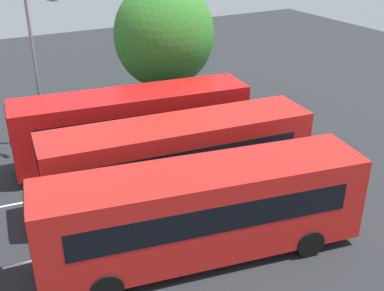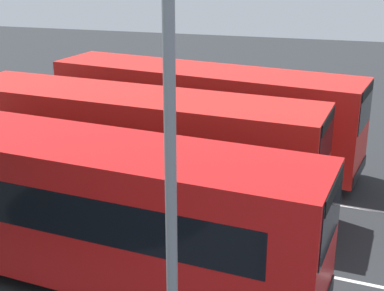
{
  "view_description": "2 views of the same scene",
  "coord_description": "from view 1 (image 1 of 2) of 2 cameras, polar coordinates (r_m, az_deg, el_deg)",
  "views": [
    {
      "loc": [
        7.29,
        15.7,
        10.89
      ],
      "look_at": [
        -1.42,
        -0.35,
        2.08
      ],
      "focal_mm": 44.71,
      "sensor_mm": 36.0,
      "label": 1
    },
    {
      "loc": [
        5.23,
        -14.7,
        7.48
      ],
      "look_at": [
        1.16,
        -0.06,
        2.05
      ],
      "focal_mm": 52.4,
      "sensor_mm": 36.0,
      "label": 2
    }
  ],
  "objects": [
    {
      "name": "ground_plane",
      "position": [
        20.45,
        -3.04,
        -6.47
      ],
      "size": [
        68.16,
        68.16,
        0.0
      ],
      "primitive_type": "plane",
      "color": "#232628"
    },
    {
      "name": "bus_far_left",
      "position": [
        23.11,
        -7.08,
        2.62
      ],
      "size": [
        11.39,
        3.85,
        3.44
      ],
      "rotation": [
        0.0,
        0.0,
        -0.13
      ],
      "color": "red",
      "rests_on": "ground"
    },
    {
      "name": "bus_center_left",
      "position": [
        19.73,
        -1.62,
        -1.4
      ],
      "size": [
        11.37,
        3.66,
        3.44
      ],
      "rotation": [
        0.0,
        0.0,
        -0.11
      ],
      "color": "red",
      "rests_on": "ground"
    },
    {
      "name": "bus_center_right",
      "position": [
        16.3,
        1.27,
        -7.75
      ],
      "size": [
        11.42,
        4.38,
        3.44
      ],
      "rotation": [
        0.0,
        0.0,
        -0.18
      ],
      "color": "red",
      "rests_on": "ground"
    },
    {
      "name": "street_lamp",
      "position": [
        24.94,
        -18.0,
        9.6
      ],
      "size": [
        1.05,
        2.41,
        7.76
      ],
      "rotation": [
        0.0,
        0.0,
        1.94
      ],
      "color": "gray",
      "rests_on": "ground"
    },
    {
      "name": "depot_tree",
      "position": [
        28.13,
        -3.32,
        13.02
      ],
      "size": [
        5.86,
        5.27,
        7.79
      ],
      "color": "#4C3823",
      "rests_on": "ground"
    },
    {
      "name": "lane_stripe_outer_left",
      "position": [
        22.07,
        -5.37,
        -3.94
      ],
      "size": [
        13.72,
        1.69,
        0.01
      ],
      "primitive_type": "cube",
      "rotation": [
        0.0,
        0.0,
        -0.11
      ],
      "color": "silver",
      "rests_on": "ground"
    },
    {
      "name": "lane_stripe_inner_left",
      "position": [
        18.91,
        -0.29,
        -9.39
      ],
      "size": [
        13.72,
        1.69,
        0.01
      ],
      "primitive_type": "cube",
      "rotation": [
        0.0,
        0.0,
        -0.11
      ],
      "color": "silver",
      "rests_on": "ground"
    }
  ]
}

